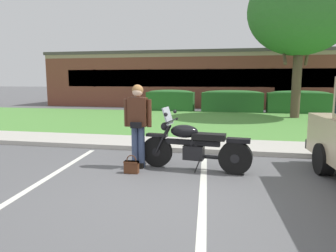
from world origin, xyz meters
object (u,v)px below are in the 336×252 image
(hedge_center_left, at_px, (232,101))
(hedge_left, at_px, (170,100))
(handbag, at_px, (131,166))
(shade_tree, at_px, (301,11))
(brick_building, at_px, (213,79))
(motorcycle, at_px, (199,146))
(rider_person, at_px, (138,120))
(hedge_center_right, at_px, (299,102))

(hedge_center_left, bearing_deg, hedge_left, -180.00)
(handbag, height_order, hedge_center_left, hedge_center_left)
(shade_tree, relative_size, brick_building, 0.30)
(motorcycle, distance_m, handbag, 1.38)
(shade_tree, bearing_deg, hedge_center_left, 141.25)
(motorcycle, height_order, rider_person, rider_person)
(hedge_center_left, distance_m, hedge_center_right, 3.46)
(rider_person, height_order, hedge_center_left, rider_person)
(hedge_center_left, distance_m, brick_building, 6.78)
(rider_person, bearing_deg, handbag, -90.76)
(shade_tree, bearing_deg, hedge_center_right, 75.63)
(handbag, xyz_separation_m, brick_building, (0.40, 18.54, 1.69))
(shade_tree, distance_m, hedge_center_left, 5.57)
(shade_tree, height_order, hedge_center_left, shade_tree)
(rider_person, height_order, handbag, rider_person)
(shade_tree, relative_size, hedge_left, 2.54)
(handbag, height_order, hedge_left, hedge_left)
(handbag, distance_m, hedge_center_right, 13.17)
(hedge_center_right, bearing_deg, brick_building, 127.20)
(hedge_center_right, relative_size, brick_building, 0.14)
(hedge_left, xyz_separation_m, brick_building, (1.98, 6.51, 1.18))
(rider_person, relative_size, shade_tree, 0.25)
(motorcycle, xyz_separation_m, handbag, (-1.26, -0.45, -0.34))
(shade_tree, bearing_deg, brick_building, 116.27)
(hedge_left, height_order, hedge_center_left, same)
(shade_tree, bearing_deg, hedge_left, 160.00)
(brick_building, bearing_deg, handbag, -91.22)
(shade_tree, xyz_separation_m, brick_building, (-4.35, 8.81, -2.99))
(shade_tree, distance_m, hedge_center_right, 4.81)
(brick_building, bearing_deg, motorcycle, -87.28)
(hedge_center_left, bearing_deg, motorcycle, -93.05)
(rider_person, bearing_deg, hedge_center_right, 65.32)
(hedge_center_right, distance_m, brick_building, 8.25)
(handbag, bearing_deg, hedge_center_right, 66.09)
(hedge_center_right, bearing_deg, hedge_center_left, 180.00)
(hedge_left, bearing_deg, shade_tree, -20.00)
(handbag, height_order, hedge_center_right, hedge_center_right)
(motorcycle, relative_size, hedge_left, 0.83)
(rider_person, relative_size, hedge_center_right, 0.53)
(hedge_left, bearing_deg, brick_building, 73.05)
(motorcycle, relative_size, hedge_center_left, 0.68)
(motorcycle, relative_size, hedge_center_right, 0.70)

